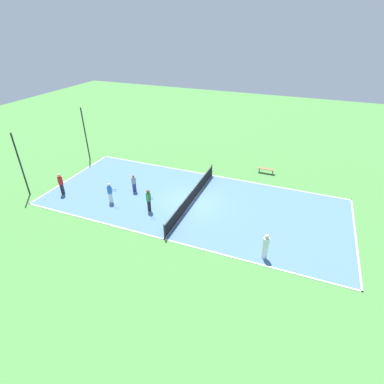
# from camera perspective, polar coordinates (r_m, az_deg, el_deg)

# --- Properties ---
(ground_plane) EXTENTS (80.00, 80.00, 0.00)m
(ground_plane) POSITION_cam_1_polar(r_m,az_deg,el_deg) (23.23, 0.00, -1.92)
(ground_plane) COLOR #47843D
(court_surface) EXTENTS (9.85, 23.14, 0.02)m
(court_surface) POSITION_cam_1_polar(r_m,az_deg,el_deg) (23.22, 0.00, -1.90)
(court_surface) COLOR #4C729E
(court_surface) RESTS_ON ground_plane
(tennis_net) EXTENTS (9.65, 0.10, 1.08)m
(tennis_net) POSITION_cam_1_polar(r_m,az_deg,el_deg) (22.93, 0.00, -0.71)
(tennis_net) COLOR black
(tennis_net) RESTS_ON court_surface
(bench) EXTENTS (0.36, 1.52, 0.45)m
(bench) POSITION_cam_1_polar(r_m,az_deg,el_deg) (28.25, 13.95, 4.22)
(bench) COLOR olive
(bench) RESTS_ON ground_plane
(player_near_blue) EXTENTS (0.56, 0.99, 1.67)m
(player_near_blue) POSITION_cam_1_polar(r_m,az_deg,el_deg) (23.49, -15.38, 0.07)
(player_near_blue) COLOR white
(player_near_blue) RESTS_ON court_surface
(player_far_green) EXTENTS (0.88, 0.90, 1.79)m
(player_far_green) POSITION_cam_1_polar(r_m,az_deg,el_deg) (21.85, -8.27, -1.27)
(player_far_green) COLOR black
(player_far_green) RESTS_ON court_surface
(player_baseline_gray) EXTENTS (0.50, 0.50, 1.51)m
(player_baseline_gray) POSITION_cam_1_polar(r_m,az_deg,el_deg) (24.66, -11.03, 1.86)
(player_baseline_gray) COLOR navy
(player_baseline_gray) RESTS_ON court_surface
(player_coach_red) EXTENTS (0.47, 0.47, 1.84)m
(player_coach_red) POSITION_cam_1_polar(r_m,az_deg,el_deg) (25.89, -23.74, 1.68)
(player_coach_red) COLOR black
(player_coach_red) RESTS_ON court_surface
(player_near_white) EXTENTS (0.50, 0.50, 1.72)m
(player_near_white) POSITION_cam_1_polar(r_m,az_deg,el_deg) (18.08, 13.88, -9.74)
(player_near_white) COLOR white
(player_near_white) RESTS_ON court_surface
(tennis_ball_near_net) EXTENTS (0.07, 0.07, 0.07)m
(tennis_ball_near_net) POSITION_cam_1_polar(r_m,az_deg,el_deg) (27.78, -16.84, 2.56)
(tennis_ball_near_net) COLOR #CCE033
(tennis_ball_near_net) RESTS_ON court_surface
(tennis_ball_right_alley) EXTENTS (0.07, 0.07, 0.07)m
(tennis_ball_right_alley) POSITION_cam_1_polar(r_m,az_deg,el_deg) (26.22, -26.26, -1.18)
(tennis_ball_right_alley) COLOR #CCE033
(tennis_ball_right_alley) RESTS_ON court_surface
(fence_post_back_left) EXTENTS (0.12, 0.12, 5.18)m
(fence_post_back_left) POSITION_cam_1_polar(r_m,az_deg,el_deg) (26.48, -29.82, 4.43)
(fence_post_back_left) COLOR black
(fence_post_back_left) RESTS_ON ground_plane
(fence_post_back_right) EXTENTS (0.12, 0.12, 5.18)m
(fence_post_back_right) POSITION_cam_1_polar(r_m,az_deg,el_deg) (31.27, -19.63, 10.29)
(fence_post_back_right) COLOR black
(fence_post_back_right) RESTS_ON ground_plane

